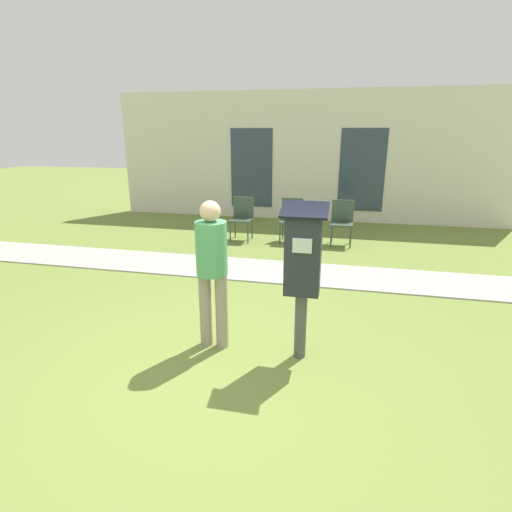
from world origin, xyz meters
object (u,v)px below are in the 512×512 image
(parking_meter, at_px, (303,263))
(outdoor_chair_middle, at_px, (291,216))
(person_standing, at_px, (212,264))
(outdoor_chair_left, at_px, (242,215))
(outdoor_chair_right, at_px, (342,219))

(parking_meter, relative_size, outdoor_chair_middle, 1.77)
(outdoor_chair_middle, bearing_deg, parking_meter, -93.64)
(outdoor_chair_middle, bearing_deg, person_standing, -105.39)
(parking_meter, distance_m, outdoor_chair_left, 4.77)
(parking_meter, relative_size, outdoor_chair_right, 1.77)
(outdoor_chair_left, bearing_deg, outdoor_chair_middle, 20.73)
(parking_meter, height_order, outdoor_chair_right, parking_meter)
(outdoor_chair_left, xyz_separation_m, outdoor_chair_right, (2.07, 0.07, 0.00))
(outdoor_chair_right, bearing_deg, outdoor_chair_middle, -159.43)
(person_standing, height_order, outdoor_chair_middle, person_standing)
(parking_meter, height_order, outdoor_chair_middle, parking_meter)
(outdoor_chair_left, distance_m, outdoor_chair_right, 2.07)
(person_standing, height_order, outdoor_chair_right, person_standing)
(outdoor_chair_left, height_order, outdoor_chair_right, same)
(person_standing, distance_m, outdoor_chair_middle, 4.50)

